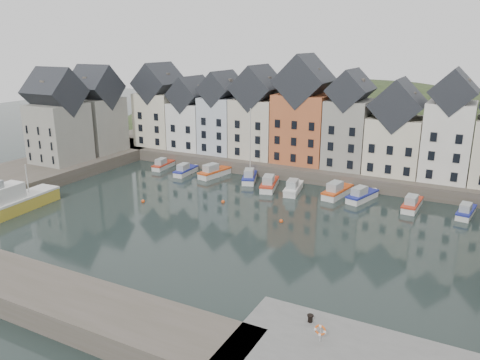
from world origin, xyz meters
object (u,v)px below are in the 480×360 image
Objects in this scene: large_vessel at (14,202)px; boat_d at (250,177)px; mooring_bollard at (310,318)px; life_ring_post at (320,330)px; boat_a at (163,165)px.

boat_d is at bearing 47.85° from large_vessel.
large_vessel is 44.73m from mooring_bollard.
large_vessel is (-21.08, -26.94, 0.68)m from boat_d.
boat_d reaches higher than life_ring_post.
boat_a is at bearing 159.74° from boat_d.
large_vessel reaches higher than boat_a.
large_vessel is (-4.03, -26.89, 0.82)m from boat_a.
boat_d is 21.07× the size of mooring_bollard.
boat_a is 53.55m from mooring_bollard.
mooring_bollard is at bearing 125.35° from life_ring_post.
large_vessel is at bearing -148.46° from boat_d.
boat_d is 44.84m from life_ring_post.
boat_a is 0.47× the size of boat_d.
life_ring_post is at bearing -77.86° from boat_d.
boat_a is 9.97× the size of mooring_bollard.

